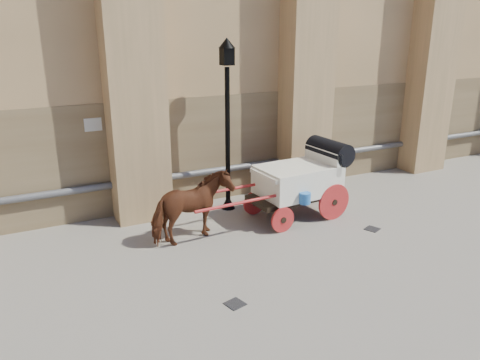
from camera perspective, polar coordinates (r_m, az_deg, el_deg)
ground at (r=9.93m, az=-0.35°, el=-10.67°), size 90.00×90.00×0.00m
horse at (r=10.85m, az=-5.87°, el=-3.43°), size 2.08×1.30×1.63m
carriage at (r=12.30m, az=7.62°, el=0.33°), size 4.53×1.67×1.96m
street_lamp at (r=12.32m, az=-1.53°, el=7.11°), size 0.43×0.43×4.54m
drain_grate_near at (r=8.77m, az=-0.62°, el=-14.86°), size 0.39×0.39×0.01m
drain_grate_far at (r=12.14m, az=15.82°, el=-5.77°), size 0.42×0.42×0.01m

